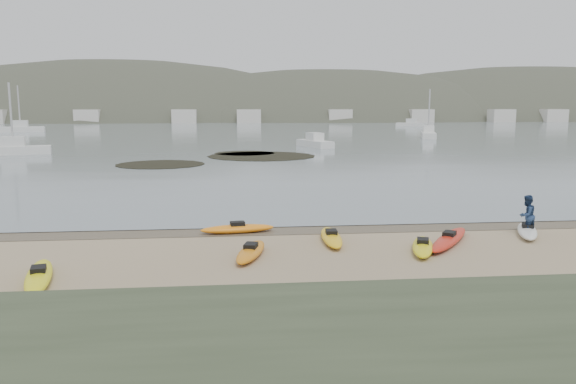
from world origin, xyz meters
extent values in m
plane|color=tan|center=(0.00, 0.00, 0.00)|extent=(600.00, 600.00, 0.00)
plane|color=brown|center=(0.00, -0.30, 0.00)|extent=(60.00, 60.00, 0.00)
plane|color=slate|center=(0.00, 300.00, 0.01)|extent=(1200.00, 1200.00, 0.00)
ellipsoid|color=yellow|center=(4.27, -4.35, 0.17)|extent=(1.63, 3.02, 0.34)
ellipsoid|color=silver|center=(9.20, -2.33, 0.17)|extent=(1.95, 3.13, 0.34)
ellipsoid|color=yellow|center=(1.36, -2.65, 0.17)|extent=(0.88, 3.26, 0.34)
ellipsoid|color=red|center=(5.62, -3.37, 0.17)|extent=(3.05, 3.92, 0.34)
ellipsoid|color=orange|center=(-1.70, -4.42, 0.17)|extent=(1.45, 3.07, 0.34)
ellipsoid|color=orange|center=(-2.11, -0.80, 0.17)|extent=(3.03, 1.10, 0.34)
ellipsoid|color=yellow|center=(-7.88, -6.56, 0.17)|extent=(1.50, 3.69, 0.34)
imported|color=navy|center=(9.10, -2.39, 0.80)|extent=(0.97, 0.90, 1.60)
cylinder|color=black|center=(-8.39, 26.09, 0.03)|extent=(7.58, 7.58, 0.04)
cylinder|color=black|center=(0.71, 33.28, 0.03)|extent=(10.78, 10.78, 0.04)
cylinder|color=black|center=(-0.87, 36.76, 0.03)|extent=(6.40, 6.40, 0.04)
cube|color=silver|center=(-24.70, 37.70, 0.50)|extent=(7.47, 3.71, 1.01)
cube|color=silver|center=(7.94, 45.52, 0.47)|extent=(3.91, 6.95, 0.94)
cube|color=silver|center=(28.55, 62.94, 0.52)|extent=(4.12, 7.71, 1.04)
cube|color=silver|center=(-42.67, 90.47, 0.61)|extent=(8.99, 4.32, 1.21)
cube|color=silver|center=(42.00, 112.47, 0.51)|extent=(7.22, 5.77, 1.02)
ellipsoid|color=#384235|center=(-45.00, 195.00, -18.00)|extent=(220.00, 120.00, 80.00)
ellipsoid|color=#384235|center=(35.00, 190.00, -15.30)|extent=(200.00, 110.00, 68.00)
ellipsoid|color=#384235|center=(120.00, 200.00, -17.10)|extent=(230.00, 130.00, 76.00)
cube|color=beige|center=(-66.00, 145.00, 2.00)|extent=(7.00, 5.00, 4.00)
cube|color=beige|center=(-42.00, 145.00, 2.00)|extent=(7.00, 5.00, 4.00)
cube|color=beige|center=(-18.00, 145.00, 2.00)|extent=(7.00, 5.00, 4.00)
cube|color=beige|center=(6.00, 145.00, 2.00)|extent=(7.00, 5.00, 4.00)
cube|color=beige|center=(30.00, 145.00, 2.00)|extent=(7.00, 5.00, 4.00)
cube|color=beige|center=(54.00, 145.00, 2.00)|extent=(7.00, 5.00, 4.00)
cube|color=beige|center=(78.00, 145.00, 2.00)|extent=(7.00, 5.00, 4.00)
cube|color=beige|center=(102.00, 145.00, 2.00)|extent=(7.00, 5.00, 4.00)
camera|label=1|loc=(-2.31, -22.77, 5.02)|focal=35.00mm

